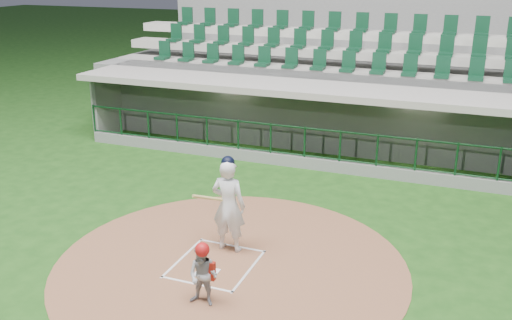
# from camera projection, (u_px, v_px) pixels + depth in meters

# --- Properties ---
(ground) EXTENTS (120.00, 120.00, 0.00)m
(ground) POSITION_uv_depth(u_px,v_px,m) (221.00, 258.00, 11.92)
(ground) COLOR #194313
(ground) RESTS_ON ground
(dirt_circle) EXTENTS (7.20, 7.20, 0.01)m
(dirt_circle) POSITION_uv_depth(u_px,v_px,m) (231.00, 265.00, 11.64)
(dirt_circle) COLOR brown
(dirt_circle) RESTS_ON ground
(home_plate) EXTENTS (0.43, 0.43, 0.02)m
(home_plate) POSITION_uv_depth(u_px,v_px,m) (207.00, 273.00, 11.29)
(home_plate) COLOR white
(home_plate) RESTS_ON dirt_circle
(batter_box_chalk) EXTENTS (1.55, 1.80, 0.01)m
(batter_box_chalk) POSITION_uv_depth(u_px,v_px,m) (215.00, 264.00, 11.65)
(batter_box_chalk) COLOR white
(batter_box_chalk) RESTS_ON ground
(dugout_structure) EXTENTS (16.40, 3.70, 3.00)m
(dugout_structure) POSITION_uv_depth(u_px,v_px,m) (325.00, 122.00, 18.47)
(dugout_structure) COLOR slate
(dugout_structure) RESTS_ON ground
(seating_deck) EXTENTS (17.00, 6.72, 5.15)m
(seating_deck) POSITION_uv_depth(u_px,v_px,m) (344.00, 89.00, 21.05)
(seating_deck) COLOR slate
(seating_deck) RESTS_ON ground
(batter) EXTENTS (0.91, 0.89, 2.11)m
(batter) POSITION_uv_depth(u_px,v_px,m) (229.00, 204.00, 11.92)
(batter) COLOR silver
(batter) RESTS_ON dirt_circle
(catcher) EXTENTS (0.57, 0.45, 1.22)m
(catcher) POSITION_uv_depth(u_px,v_px,m) (203.00, 274.00, 10.10)
(catcher) COLOR #96969C
(catcher) RESTS_ON dirt_circle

